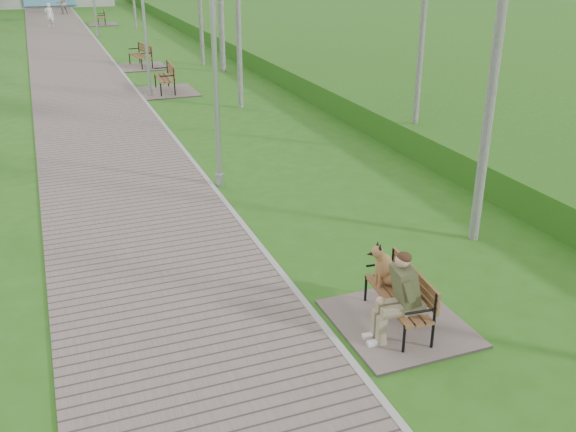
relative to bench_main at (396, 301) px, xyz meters
name	(u,v)px	position (x,y,z in m)	size (l,w,h in m)	color
ground	(283,277)	(-0.92, 1.90, -0.41)	(120.00, 120.00, 0.00)	#2A5E15
walkway	(72,63)	(-2.67, 23.40, -0.39)	(3.50, 67.00, 0.04)	#70615A
kerb	(113,60)	(-0.92, 23.40, -0.39)	(0.10, 67.00, 0.05)	#999993
embankment	(368,51)	(11.08, 21.90, -0.41)	(14.00, 70.00, 1.60)	#367221
bench_main	(396,301)	(0.00, 0.00, 0.00)	(1.71, 1.90, 1.49)	#70615A
bench_second	(165,86)	(0.00, 16.06, -0.18)	(2.01, 2.23, 1.23)	#70615A
bench_third	(141,62)	(0.01, 21.30, -0.20)	(1.91, 2.12, 1.17)	#70615A
bench_far	(102,21)	(0.16, 37.58, -0.21)	(1.78, 1.98, 1.09)	#70615A
lamp_post_near	(216,85)	(-0.74, 6.24, 1.78)	(0.18, 0.18, 4.71)	#A0A2A8
lamp_post_second	(145,32)	(-0.60, 15.62, 1.73)	(0.18, 0.18, 4.58)	#A0A2A8
pedestrian_near	(49,15)	(-2.96, 37.23, 0.31)	(0.53, 0.35, 1.45)	silver
pedestrian_far	(62,3)	(-1.78, 45.09, 0.36)	(0.75, 0.59, 1.55)	gray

